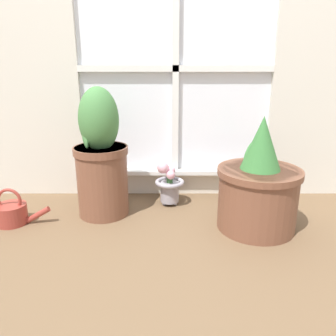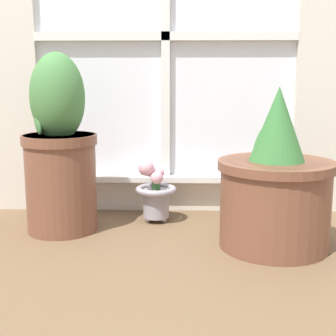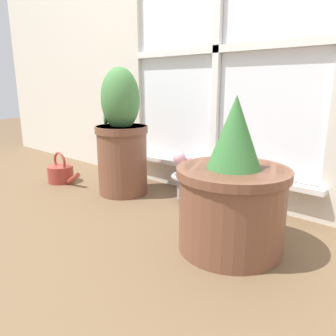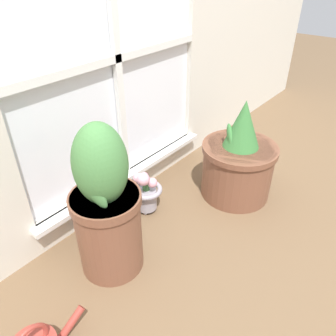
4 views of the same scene
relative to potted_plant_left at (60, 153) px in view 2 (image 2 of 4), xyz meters
The scene contains 4 objects.
ground_plane 0.58m from the potted_plant_left, 38.57° to the right, with size 10.00×10.00×0.00m, color brown.
potted_plant_left is the anchor object (origin of this frame).
potted_plant_right 0.80m from the potted_plant_left, 11.71° to the right, with size 0.39×0.39×0.55m.
flower_vase 0.41m from the potted_plant_left, 18.91° to the left, with size 0.16×0.16×0.26m.
Camera 2 is at (0.06, -1.41, 0.57)m, focal length 50.00 mm.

